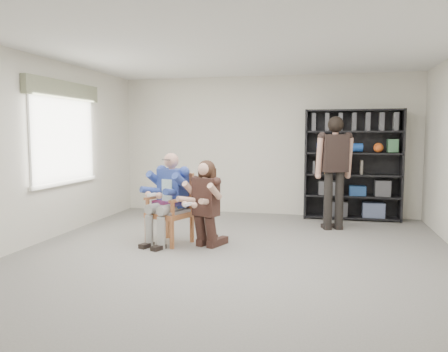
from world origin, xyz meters
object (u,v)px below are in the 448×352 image
(kneeling_woman, at_px, (205,205))
(standing_man, at_px, (334,174))
(bookshelf, at_px, (353,165))
(armchair, at_px, (169,209))
(seated_man, at_px, (169,198))

(kneeling_woman, height_order, standing_man, standing_man)
(kneeling_woman, relative_size, standing_man, 0.66)
(bookshelf, bearing_deg, armchair, -137.48)
(seated_man, bearing_deg, bookshelf, 63.39)
(armchair, distance_m, bookshelf, 3.80)
(armchair, height_order, seated_man, seated_man)
(seated_man, distance_m, bookshelf, 3.78)
(kneeling_woman, bearing_deg, standing_man, 62.79)
(kneeling_woman, bearing_deg, seated_man, -170.82)
(armchair, distance_m, kneeling_woman, 0.60)
(armchair, distance_m, standing_man, 2.89)
(armchair, xyz_separation_m, standing_man, (2.41, 1.53, 0.43))
(seated_man, height_order, kneeling_woman, seated_man)
(bookshelf, bearing_deg, seated_man, -137.48)
(seated_man, height_order, bookshelf, bookshelf)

